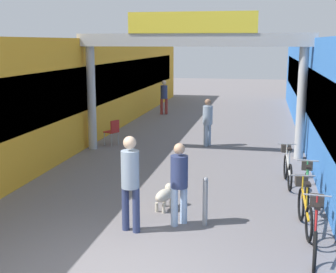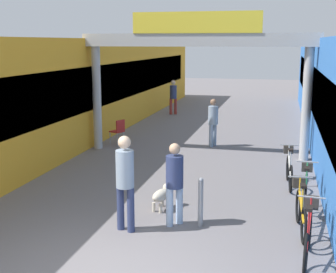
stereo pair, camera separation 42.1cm
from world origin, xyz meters
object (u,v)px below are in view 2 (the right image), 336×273
Objects in this scene: pedestrian_companion at (125,177)px; pedestrian_carrying_crate at (213,120)px; bicycle_silver_farthest at (289,168)px; bollard_post_metal at (201,202)px; pedestrian_with_dog at (175,179)px; dog_on_leash at (163,195)px; bicycle_red_nearest at (308,233)px; pedestrian_elderly_walking at (173,95)px; bicycle_green_third at (306,189)px; cafe_chair_red_nearer at (118,130)px; bicycle_orange_second at (301,208)px.

pedestrian_carrying_crate is at bearing 86.09° from pedestrian_companion.
bicycle_silver_farthest is 3.61m from bollard_post_metal.
dog_on_leash is at bearing 119.25° from pedestrian_with_dog.
pedestrian_with_dog is at bearing 160.11° from bicycle_red_nearest.
pedestrian_elderly_walking reaches higher than dog_on_leash.
pedestrian_with_dog reaches higher than bicycle_red_nearest.
pedestrian_carrying_crate is 7.20m from bollard_post_metal.
pedestrian_carrying_crate reaches higher than bollard_post_metal.
dog_on_leash is at bearing 73.58° from pedestrian_companion.
pedestrian_with_dog is at bearing -76.75° from pedestrian_elderly_walking.
pedestrian_with_dog is at bearing 31.19° from pedestrian_companion.
cafe_chair_red_nearer is (-6.07, 5.07, 0.10)m from bicycle_green_third.
pedestrian_companion is at bearing -148.52° from bicycle_green_third.
bicycle_orange_second reaches higher than cafe_chair_red_nearer.
bollard_post_metal is at bearing -74.74° from pedestrian_elderly_walking.
pedestrian_companion is 2.07× the size of cafe_chair_red_nearer.
pedestrian_companion is 1.09× the size of bicycle_orange_second.
pedestrian_carrying_crate is at bearing -66.25° from pedestrian_elderly_walking.
bicycle_red_nearest is (5.77, -14.86, -0.53)m from pedestrian_elderly_walking.
bicycle_green_third is (5.83, -12.40, -0.53)m from pedestrian_elderly_walking.
bicycle_green_third is (0.15, 1.25, 0.00)m from bicycle_orange_second.
bicycle_red_nearest is at bearing -19.89° from pedestrian_with_dog.
cafe_chair_red_nearer is (-0.25, -7.33, -0.42)m from pedestrian_elderly_walking.
bicycle_green_third is 1.90× the size of cafe_chair_red_nearer.
pedestrian_elderly_walking reaches higher than cafe_chair_red_nearer.
dog_on_leash is at bearing -62.11° from cafe_chair_red_nearer.
pedestrian_with_dog is 2.68m from bicycle_red_nearest.
pedestrian_companion is 1.09× the size of bicycle_green_third.
dog_on_leash is 2.88m from bicycle_orange_second.
bicycle_silver_farthest is at bearing 42.61° from dog_on_leash.
bicycle_orange_second and bicycle_green_third have the same top height.
bicycle_orange_second is 1.90× the size of cafe_chair_red_nearer.
pedestrian_carrying_crate is 0.97× the size of pedestrian_elderly_walking.
cafe_chair_red_nearer is at bearing 140.12° from bicycle_green_third.
pedestrian_companion is (-0.84, -0.51, 0.13)m from pedestrian_with_dog.
pedestrian_carrying_crate is 1.67× the size of bollard_post_metal.
bicycle_red_nearest is at bearing -70.98° from pedestrian_carrying_crate.
pedestrian_elderly_walking is 1.00× the size of bicycle_red_nearest.
pedestrian_elderly_walking is 13.48m from dog_on_leash.
pedestrian_companion reaches higher than cafe_chair_red_nearer.
pedestrian_carrying_crate is at bearing 96.52° from bollard_post_metal.
pedestrian_with_dog is 7.53m from cafe_chair_red_nearer.
pedestrian_companion is at bearing 173.28° from bicycle_red_nearest.
pedestrian_companion reaches higher than bollard_post_metal.
pedestrian_carrying_crate is at bearing 88.74° from dog_on_leash.
pedestrian_carrying_crate is 0.97× the size of bicycle_red_nearest.
bicycle_green_third is at bearing 83.27° from bicycle_orange_second.
dog_on_leash is 3.61m from bicycle_silver_farthest.
pedestrian_with_dog is 7.20m from pedestrian_carrying_crate.
bollard_post_metal is (0.96, -0.75, 0.18)m from dog_on_leash.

